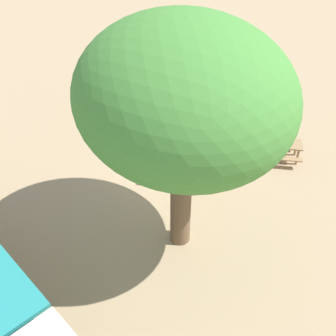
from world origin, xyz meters
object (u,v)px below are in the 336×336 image
at_px(picnic_table_near, 283,147).
at_px(picnic_table_far, 105,98).
at_px(person_handler, 200,131).
at_px(wooden_bench, 207,107).
at_px(elephant, 191,154).
at_px(shade_tree_main, 183,99).

bearing_deg(picnic_table_near, picnic_table_far, 160.60).
height_order(person_handler, picnic_table_far, person_handler).
bearing_deg(wooden_bench, picnic_table_far, 4.22).
bearing_deg(elephant, picnic_table_far, -38.98).
distance_m(person_handler, picnic_table_far, 5.66).
bearing_deg(person_handler, elephant, -7.85).
distance_m(elephant, picnic_table_near, 4.06).
distance_m(elephant, wooden_bench, 4.78).
distance_m(person_handler, picnic_table_near, 3.43).
relative_size(shade_tree_main, wooden_bench, 5.38).
xyz_separation_m(person_handler, picnic_table_far, (5.60, 0.78, -0.36)).
bearing_deg(shade_tree_main, elephant, -51.94).
height_order(wooden_bench, picnic_table_near, wooden_bench).
distance_m(person_handler, shade_tree_main, 6.73).
relative_size(wooden_bench, picnic_table_far, 0.70).
distance_m(person_handler, wooden_bench, 2.91).
bearing_deg(picnic_table_near, person_handler, 178.27).
xyz_separation_m(person_handler, picnic_table_near, (-2.75, -2.01, -0.36)).
distance_m(elephant, picnic_table_far, 6.64).
bearing_deg(person_handler, wooden_bench, 177.27).
bearing_deg(elephant, picnic_table_near, -148.16).
relative_size(shade_tree_main, picnic_table_far, 3.78).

